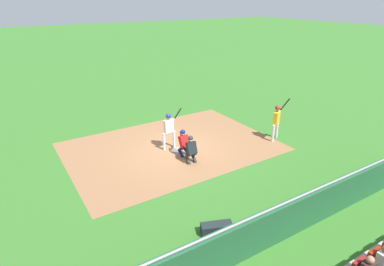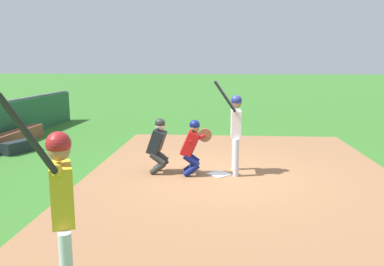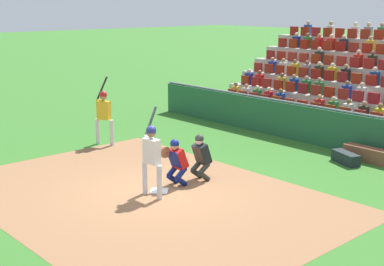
{
  "view_description": "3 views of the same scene",
  "coord_description": "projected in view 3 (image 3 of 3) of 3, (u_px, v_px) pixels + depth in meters",
  "views": [
    {
      "loc": [
        -6.52,
        -12.09,
        6.82
      ],
      "look_at": [
        0.38,
        -0.84,
        1.14
      ],
      "focal_mm": 29.73,
      "sensor_mm": 36.0,
      "label": 1
    },
    {
      "loc": [
        8.68,
        0.16,
        2.53
      ],
      "look_at": [
        -0.09,
        -0.63,
        0.95
      ],
      "focal_mm": 36.64,
      "sensor_mm": 36.0,
      "label": 2
    },
    {
      "loc": [
        -10.42,
        8.07,
        4.67
      ],
      "look_at": [
        -0.0,
        -1.11,
        1.36
      ],
      "focal_mm": 50.8,
      "sensor_mm": 36.0,
      "label": 3
    }
  ],
  "objects": [
    {
      "name": "home_plate_marker",
      "position": [
        159.0,
        191.0,
        13.87
      ],
      "size": [
        0.62,
        0.62,
        0.02
      ],
      "primitive_type": "cube",
      "rotation": [
        0.0,
        0.0,
        0.79
      ],
      "color": "white",
      "rests_on": "infield_dirt_patch"
    },
    {
      "name": "ground_plane",
      "position": [
        159.0,
        191.0,
        13.88
      ],
      "size": [
        160.0,
        160.0,
        0.0
      ],
      "primitive_type": "plane",
      "color": "#336D26"
    },
    {
      "name": "home_plate_umpire",
      "position": [
        201.0,
        155.0,
        14.6
      ],
      "size": [
        0.48,
        0.48,
        1.3
      ],
      "color": "#292C28",
      "rests_on": "ground_plane"
    },
    {
      "name": "catcher_crouching",
      "position": [
        176.0,
        159.0,
        14.15
      ],
      "size": [
        0.49,
        0.74,
        1.29
      ],
      "color": "navy",
      "rests_on": "ground_plane"
    },
    {
      "name": "batter_at_plate",
      "position": [
        151.0,
        152.0,
        13.26
      ],
      "size": [
        0.81,
        0.64,
        2.16
      ],
      "color": "silver",
      "rests_on": "ground_plane"
    },
    {
      "name": "dugout_wall",
      "position": [
        323.0,
        127.0,
        18.21
      ],
      "size": [
        16.23,
        0.24,
        1.33
      ],
      "color": "#215835",
      "rests_on": "ground_plane"
    },
    {
      "name": "equipment_duffel_bag",
      "position": [
        346.0,
        158.0,
        16.27
      ],
      "size": [
        1.05,
        0.69,
        0.34
      ],
      "primitive_type": "cube",
      "rotation": [
        0.0,
        0.0,
        -0.36
      ],
      "color": "#1D2628",
      "rests_on": "ground_plane"
    },
    {
      "name": "on_deck_batter",
      "position": [
        104.0,
        111.0,
        18.22
      ],
      "size": [
        0.72,
        0.62,
        2.27
      ],
      "color": "silver",
      "rests_on": "ground_plane"
    },
    {
      "name": "infield_dirt_patch",
      "position": [
        144.0,
        196.0,
        13.55
      ],
      "size": [
        9.95,
        7.14,
        0.01
      ],
      "primitive_type": "cube",
      "rotation": [
        0.0,
        0.0,
        0.01
      ],
      "color": "#8F6340",
      "rests_on": "ground_plane"
    }
  ]
}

